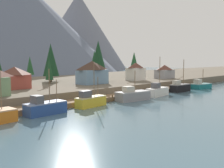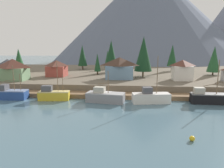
{
  "view_description": "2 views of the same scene",
  "coord_description": "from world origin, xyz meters",
  "px_view_note": "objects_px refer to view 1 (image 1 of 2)",
  "views": [
    {
      "loc": [
        -44.36,
        -40.59,
        9.45
      ],
      "look_at": [
        -1.05,
        3.29,
        3.48
      ],
      "focal_mm": 41.45,
      "sensor_mm": 36.0,
      "label": 1
    },
    {
      "loc": [
        5.3,
        -45.05,
        11.97
      ],
      "look_at": [
        1.05,
        3.27,
        3.01
      ],
      "focal_mm": 32.53,
      "sensor_mm": 36.0,
      "label": 2
    }
  ],
  "objects_px": {
    "fishing_boat_teal": "(201,85)",
    "house_red": "(15,77)",
    "conifer_near_right": "(51,60)",
    "fishing_boat_white": "(157,91)",
    "fishing_boat_blue": "(45,107)",
    "fishing_boat_grey": "(132,95)",
    "fishing_boat_black": "(180,87)",
    "conifer_mid_left": "(30,66)",
    "fishing_boat_yellow": "(90,101)",
    "house_white": "(136,71)",
    "conifer_near_left": "(49,69)",
    "house_grey": "(165,72)",
    "house_blue": "(92,72)",
    "conifer_far_left": "(94,61)",
    "conifer_mid_right": "(134,63)",
    "conifer_back_right": "(98,58)"
  },
  "relations": [
    {
      "from": "fishing_boat_grey",
      "to": "fishing_boat_teal",
      "type": "relative_size",
      "value": 1.17
    },
    {
      "from": "fishing_boat_yellow",
      "to": "house_grey",
      "type": "bearing_deg",
      "value": 10.38
    },
    {
      "from": "fishing_boat_blue",
      "to": "conifer_near_right",
      "type": "height_order",
      "value": "conifer_near_right"
    },
    {
      "from": "house_red",
      "to": "conifer_far_left",
      "type": "xyz_separation_m",
      "value": [
        39.87,
        17.65,
        3.46
      ]
    },
    {
      "from": "conifer_near_left",
      "to": "conifer_back_right",
      "type": "bearing_deg",
      "value": -13.3
    },
    {
      "from": "fishing_boat_teal",
      "to": "house_blue",
      "type": "bearing_deg",
      "value": 159.74
    },
    {
      "from": "fishing_boat_blue",
      "to": "fishing_boat_white",
      "type": "height_order",
      "value": "fishing_boat_white"
    },
    {
      "from": "conifer_near_left",
      "to": "conifer_near_right",
      "type": "relative_size",
      "value": 0.62
    },
    {
      "from": "fishing_boat_grey",
      "to": "fishing_boat_blue",
      "type": "bearing_deg",
      "value": -173.32
    },
    {
      "from": "fishing_boat_yellow",
      "to": "house_white",
      "type": "relative_size",
      "value": 1.53
    },
    {
      "from": "conifer_near_left",
      "to": "fishing_boat_grey",
      "type": "bearing_deg",
      "value": -77.53
    },
    {
      "from": "house_white",
      "to": "conifer_back_right",
      "type": "xyz_separation_m",
      "value": [
        -10.63,
        6.35,
        4.26
      ]
    },
    {
      "from": "fishing_boat_blue",
      "to": "conifer_far_left",
      "type": "distance_m",
      "value": 58.19
    },
    {
      "from": "conifer_mid_right",
      "to": "conifer_far_left",
      "type": "distance_m",
      "value": 15.56
    },
    {
      "from": "conifer_near_left",
      "to": "conifer_back_right",
      "type": "distance_m",
      "value": 16.01
    },
    {
      "from": "fishing_boat_white",
      "to": "house_blue",
      "type": "relative_size",
      "value": 1.2
    },
    {
      "from": "fishing_boat_black",
      "to": "conifer_mid_right",
      "type": "height_order",
      "value": "conifer_mid_right"
    },
    {
      "from": "fishing_boat_blue",
      "to": "fishing_boat_grey",
      "type": "height_order",
      "value": "fishing_boat_blue"
    },
    {
      "from": "fishing_boat_teal",
      "to": "conifer_mid_right",
      "type": "height_order",
      "value": "conifer_mid_right"
    },
    {
      "from": "house_blue",
      "to": "conifer_mid_right",
      "type": "distance_m",
      "value": 33.03
    },
    {
      "from": "fishing_boat_black",
      "to": "conifer_mid_left",
      "type": "distance_m",
      "value": 48.21
    },
    {
      "from": "fishing_boat_yellow",
      "to": "conifer_back_right",
      "type": "bearing_deg",
      "value": 39.16
    },
    {
      "from": "house_red",
      "to": "conifer_mid_right",
      "type": "relative_size",
      "value": 0.62
    },
    {
      "from": "conifer_near_right",
      "to": "fishing_boat_white",
      "type": "bearing_deg",
      "value": -70.15
    },
    {
      "from": "fishing_boat_yellow",
      "to": "house_grey",
      "type": "distance_m",
      "value": 48.39
    },
    {
      "from": "conifer_near_right",
      "to": "conifer_mid_right",
      "type": "relative_size",
      "value": 1.21
    },
    {
      "from": "conifer_near_left",
      "to": "fishing_boat_blue",
      "type": "bearing_deg",
      "value": -122.61
    },
    {
      "from": "conifer_mid_left",
      "to": "conifer_back_right",
      "type": "height_order",
      "value": "conifer_back_right"
    },
    {
      "from": "house_red",
      "to": "conifer_mid_left",
      "type": "xyz_separation_m",
      "value": [
        14.31,
        20.37,
        2.17
      ]
    },
    {
      "from": "fishing_boat_blue",
      "to": "fishing_boat_white",
      "type": "xyz_separation_m",
      "value": [
        31.9,
        -0.42,
        0.01
      ]
    },
    {
      "from": "fishing_boat_grey",
      "to": "house_blue",
      "type": "bearing_deg",
      "value": 90.61
    },
    {
      "from": "fishing_boat_blue",
      "to": "house_blue",
      "type": "distance_m",
      "value": 29.58
    },
    {
      "from": "fishing_boat_teal",
      "to": "house_white",
      "type": "bearing_deg",
      "value": 137.67
    },
    {
      "from": "fishing_boat_teal",
      "to": "house_red",
      "type": "height_order",
      "value": "house_red"
    },
    {
      "from": "conifer_far_left",
      "to": "conifer_mid_right",
      "type": "bearing_deg",
      "value": -41.56
    },
    {
      "from": "fishing_boat_yellow",
      "to": "fishing_boat_black",
      "type": "height_order",
      "value": "fishing_boat_black"
    },
    {
      "from": "conifer_back_right",
      "to": "conifer_mid_left",
      "type": "bearing_deg",
      "value": 125.75
    },
    {
      "from": "conifer_mid_right",
      "to": "conifer_mid_left",
      "type": "bearing_deg",
      "value": 160.69
    },
    {
      "from": "fishing_boat_blue",
      "to": "house_red",
      "type": "bearing_deg",
      "value": 76.52
    },
    {
      "from": "house_grey",
      "to": "house_red",
      "type": "bearing_deg",
      "value": 173.23
    },
    {
      "from": "fishing_boat_white",
      "to": "conifer_far_left",
      "type": "distance_m",
      "value": 40.59
    },
    {
      "from": "fishing_boat_grey",
      "to": "fishing_boat_white",
      "type": "xyz_separation_m",
      "value": [
        9.88,
        0.22,
        0.03
      ]
    },
    {
      "from": "house_white",
      "to": "house_grey",
      "type": "xyz_separation_m",
      "value": [
        14.15,
        -1.61,
        -0.49
      ]
    },
    {
      "from": "house_red",
      "to": "fishing_boat_grey",
      "type": "bearing_deg",
      "value": -48.69
    },
    {
      "from": "house_grey",
      "to": "conifer_mid_right",
      "type": "height_order",
      "value": "conifer_mid_right"
    },
    {
      "from": "conifer_near_right",
      "to": "conifer_back_right",
      "type": "xyz_separation_m",
      "value": [
        11.11,
        -9.52,
        0.51
      ]
    },
    {
      "from": "house_blue",
      "to": "house_white",
      "type": "xyz_separation_m",
      "value": [
        17.87,
        -0.78,
        -0.32
      ]
    },
    {
      "from": "fishing_boat_blue",
      "to": "conifer_near_right",
      "type": "relative_size",
      "value": 0.67
    },
    {
      "from": "fishing_boat_black",
      "to": "conifer_mid_left",
      "type": "xyz_separation_m",
      "value": [
        -25.81,
        40.26,
        6.05
      ]
    },
    {
      "from": "conifer_far_left",
      "to": "house_blue",
      "type": "bearing_deg",
      "value": -132.04
    }
  ]
}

